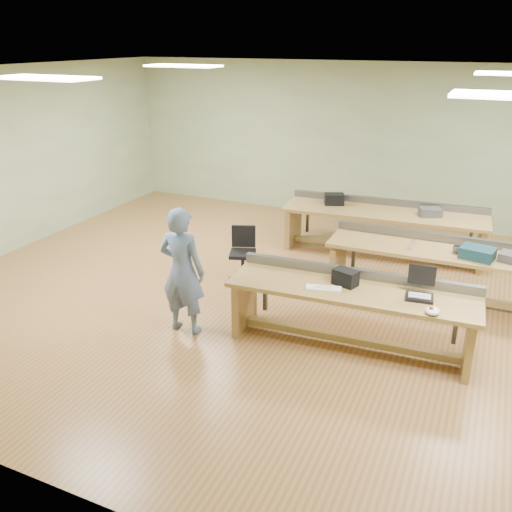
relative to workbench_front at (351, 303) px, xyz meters
name	(u,v)px	position (x,y,z in m)	size (l,w,h in m)	color
floor	(291,298)	(-1.05, 0.87, -0.56)	(10.00, 10.00, 0.00)	olive
ceiling	(298,73)	(-1.05, 0.87, 2.44)	(10.00, 10.00, 0.00)	silver
wall_back	(367,143)	(-1.05, 4.87, 0.94)	(10.00, 0.04, 3.00)	#9AB287
wall_front	(87,342)	(-1.05, -3.13, 0.94)	(10.00, 0.04, 3.00)	#9AB287
wall_left	(10,161)	(-6.05, 0.87, 0.94)	(0.04, 8.00, 3.00)	#9AB287
fluor_panels	(298,76)	(-1.05, 0.87, 2.41)	(6.20, 3.50, 0.03)	white
workbench_front	(351,303)	(0.00, 0.00, 0.00)	(2.86, 0.91, 0.86)	#A07D43
workbench_mid	(434,262)	(0.72, 1.67, 0.00)	(2.87, 0.80, 0.86)	#A07D43
workbench_back	(383,222)	(-0.27, 3.09, 0.01)	(3.32, 1.10, 0.86)	#A07D43
person	(182,271)	(-1.96, -0.49, 0.24)	(0.58, 0.38, 1.60)	slate
laptop_base	(419,297)	(0.74, 0.02, 0.21)	(0.29, 0.24, 0.03)	black
laptop_screen	(422,275)	(0.73, 0.14, 0.43)	(0.29, 0.01, 0.23)	black
keyboard	(323,288)	(-0.29, -0.18, 0.21)	(0.40, 0.13, 0.02)	white
trackball_mouse	(433,311)	(0.92, -0.28, 0.23)	(0.15, 0.17, 0.07)	white
camera_bag	(345,277)	(-0.10, 0.04, 0.29)	(0.27, 0.17, 0.19)	black
task_chair	(243,260)	(-1.97, 1.22, -0.26)	(0.55, 0.55, 0.79)	black
parts_bin_teal	(478,253)	(1.24, 1.53, 0.27)	(0.41, 0.31, 0.14)	#12313B
mug	(457,250)	(0.99, 1.61, 0.24)	(0.12, 0.12, 0.10)	#38393B
drinks_can	(413,245)	(0.42, 1.52, 0.25)	(0.07, 0.07, 0.12)	silver
storage_box_back	(334,199)	(-1.14, 3.11, 0.29)	(0.32, 0.23, 0.18)	black
tray_back	(430,212)	(0.44, 3.11, 0.26)	(0.33, 0.24, 0.13)	#38393B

